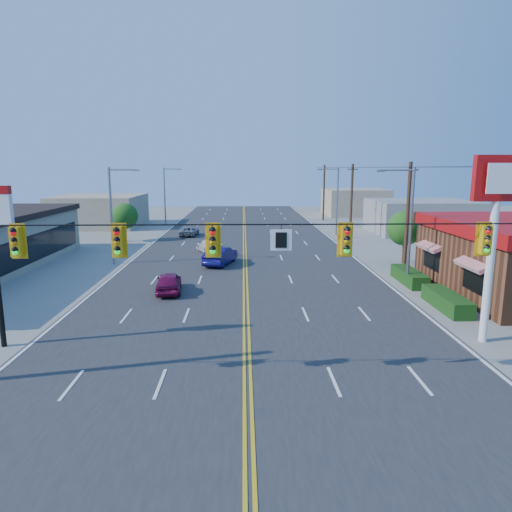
{
  "coord_description": "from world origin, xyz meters",
  "views": [
    {
      "loc": [
        -0.13,
        -15.82,
        7.94
      ],
      "look_at": [
        0.7,
        13.84,
        2.2
      ],
      "focal_mm": 32.0,
      "sensor_mm": 36.0,
      "label": 1
    }
  ],
  "objects_px": {
    "car_blue": "(220,256)",
    "car_silver": "(189,232)",
    "signal_span": "(244,256)",
    "car_white": "(211,246)",
    "kfc_pylon": "(495,212)",
    "car_magenta": "(169,283)"
  },
  "relations": [
    {
      "from": "kfc_pylon",
      "to": "car_magenta",
      "type": "bearing_deg",
      "value": 151.15
    },
    {
      "from": "car_magenta",
      "to": "car_blue",
      "type": "distance_m",
      "value": 9.03
    },
    {
      "from": "car_white",
      "to": "car_magenta",
      "type": "bearing_deg",
      "value": 61.69
    },
    {
      "from": "kfc_pylon",
      "to": "car_white",
      "type": "relative_size",
      "value": 1.85
    },
    {
      "from": "car_white",
      "to": "car_blue",
      "type": "bearing_deg",
      "value": 81.46
    },
    {
      "from": "signal_span",
      "to": "car_blue",
      "type": "height_order",
      "value": "signal_span"
    },
    {
      "from": "signal_span",
      "to": "car_white",
      "type": "bearing_deg",
      "value": 96.67
    },
    {
      "from": "car_blue",
      "to": "car_white",
      "type": "distance_m",
      "value": 5.39
    },
    {
      "from": "car_silver",
      "to": "car_blue",
      "type": "bearing_deg",
      "value": 110.15
    },
    {
      "from": "signal_span",
      "to": "car_blue",
      "type": "distance_m",
      "value": 21.82
    },
    {
      "from": "car_white",
      "to": "kfc_pylon",
      "type": "bearing_deg",
      "value": 100.99
    },
    {
      "from": "car_blue",
      "to": "car_silver",
      "type": "bearing_deg",
      "value": -58.16
    },
    {
      "from": "signal_span",
      "to": "car_white",
      "type": "height_order",
      "value": "signal_span"
    },
    {
      "from": "signal_span",
      "to": "car_silver",
      "type": "distance_m",
      "value": 38.53
    },
    {
      "from": "car_white",
      "to": "car_silver",
      "type": "height_order",
      "value": "car_white"
    },
    {
      "from": "kfc_pylon",
      "to": "car_blue",
      "type": "height_order",
      "value": "kfc_pylon"
    },
    {
      "from": "kfc_pylon",
      "to": "car_white",
      "type": "bearing_deg",
      "value": 122.19
    },
    {
      "from": "car_magenta",
      "to": "car_silver",
      "type": "relative_size",
      "value": 0.98
    },
    {
      "from": "car_magenta",
      "to": "car_silver",
      "type": "xyz_separation_m",
      "value": [
        -1.55,
        24.96,
        -0.11
      ]
    },
    {
      "from": "kfc_pylon",
      "to": "car_blue",
      "type": "distance_m",
      "value": 22.34
    },
    {
      "from": "car_blue",
      "to": "car_white",
      "type": "xyz_separation_m",
      "value": [
        -1.18,
        5.26,
        -0.08
      ]
    },
    {
      "from": "signal_span",
      "to": "car_silver",
      "type": "bearing_deg",
      "value": 99.6
    }
  ]
}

